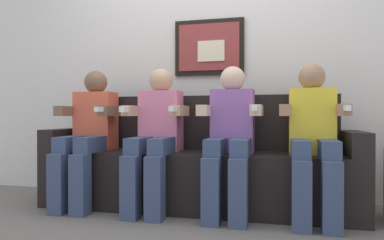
# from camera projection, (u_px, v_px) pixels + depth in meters

# --- Properties ---
(ground_plane) EXTENTS (6.32, 6.32, 0.00)m
(ground_plane) POSITION_uv_depth(u_px,v_px,m) (187.00, 218.00, 2.59)
(ground_plane) COLOR #66605B
(back_wall_assembly) EXTENTS (4.86, 0.10, 2.60)m
(back_wall_assembly) POSITION_uv_depth(u_px,v_px,m) (208.00, 54.00, 3.32)
(back_wall_assembly) COLOR silver
(back_wall_assembly) RESTS_ON ground_plane
(couch) EXTENTS (2.46, 0.58, 0.90)m
(couch) POSITION_uv_depth(u_px,v_px,m) (197.00, 168.00, 2.91)
(couch) COLOR black
(couch) RESTS_ON ground_plane
(person_leftmost) EXTENTS (0.46, 0.56, 1.11)m
(person_leftmost) POSITION_uv_depth(u_px,v_px,m) (89.00, 131.00, 2.95)
(person_leftmost) COLOR #D8593F
(person_leftmost) RESTS_ON ground_plane
(person_left_center) EXTENTS (0.46, 0.56, 1.11)m
(person_left_center) POSITION_uv_depth(u_px,v_px,m) (156.00, 132.00, 2.81)
(person_left_center) COLOR pink
(person_left_center) RESTS_ON ground_plane
(person_right_center) EXTENTS (0.46, 0.56, 1.11)m
(person_right_center) POSITION_uv_depth(u_px,v_px,m) (231.00, 133.00, 2.67)
(person_right_center) COLOR #8C59A5
(person_right_center) RESTS_ON ground_plane
(person_rightmost) EXTENTS (0.46, 0.56, 1.11)m
(person_rightmost) POSITION_uv_depth(u_px,v_px,m) (313.00, 134.00, 2.53)
(person_rightmost) COLOR yellow
(person_rightmost) RESTS_ON ground_plane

